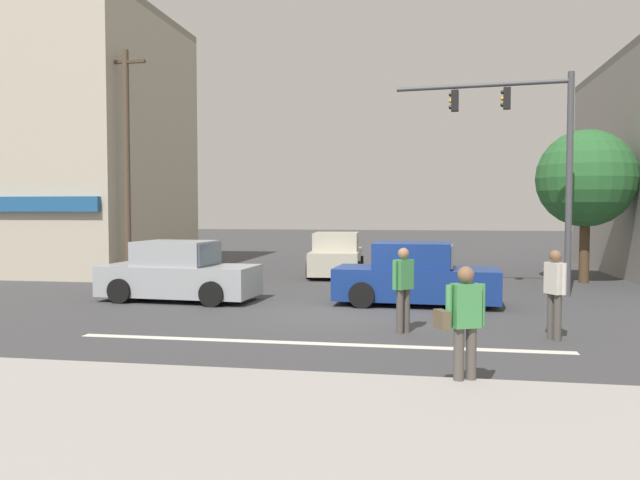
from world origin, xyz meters
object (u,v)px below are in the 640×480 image
Objects in this scene: street_tree at (586,179)px; sedan_crossing_center at (416,277)px; traffic_light_mast at (532,147)px; sedan_crossing_leftbound at (179,274)px; sedan_crossing_rightbound at (336,256)px; pedestrian_foreground_with_bag at (464,321)px; pedestrian_mid_crossing at (555,289)px; pedestrian_far_side at (403,285)px; utility_pole_near_left at (127,162)px.

street_tree reaches higher than sedan_crossing_center.
sedan_crossing_leftbound is (-9.39, -2.67, -3.46)m from traffic_light_mast.
sedan_crossing_rightbound is (-2.98, 6.58, 0.00)m from sedan_crossing_center.
pedestrian_foreground_with_bag is at bearing -109.23° from street_tree.
pedestrian_mid_crossing is at bearing -61.99° from sedan_crossing_rightbound.
traffic_light_mast is at bearing 61.20° from pedestrian_far_side.
sedan_crossing_rightbound is at bearing 145.60° from traffic_light_mast.
utility_pole_near_left is (-15.09, -2.03, 0.59)m from street_tree.
street_tree is 3.01× the size of pedestrian_far_side.
pedestrian_mid_crossing is at bearing -106.12° from street_tree.
sedan_crossing_rightbound is 2.52× the size of pedestrian_foreground_with_bag.
street_tree reaches higher than sedan_crossing_leftbound.
sedan_crossing_rightbound is 11.90m from pedestrian_mid_crossing.
street_tree is 0.81× the size of traffic_light_mast.
sedan_crossing_leftbound is (3.47, -4.00, -3.31)m from utility_pole_near_left.
pedestrian_foreground_with_bag is (3.74, -14.16, 0.24)m from sedan_crossing_rightbound.
sedan_crossing_leftbound is 2.51× the size of pedestrian_foreground_with_bag.
traffic_light_mast is at bearing 36.80° from sedan_crossing_center.
utility_pole_near_left is 1.85× the size of sedan_crossing_center.
pedestrian_mid_crossing is at bearing -31.80° from utility_pole_near_left.
traffic_light_mast is (12.86, -1.33, 0.16)m from utility_pole_near_left.
pedestrian_foreground_with_bag is (-2.42, -9.95, -3.22)m from traffic_light_mast.
traffic_light_mast reaches higher than sedan_crossing_leftbound.
traffic_light_mast is (-2.23, -3.36, 0.75)m from street_tree.
sedan_crossing_rightbound is at bearing 23.25° from utility_pole_near_left.
sedan_crossing_center is at bearing -143.20° from traffic_light_mast.
pedestrian_foreground_with_bag is 1.00× the size of pedestrian_mid_crossing.
pedestrian_foreground_with_bag is at bearing -103.65° from traffic_light_mast.
sedan_crossing_leftbound is at bearing -115.22° from sedan_crossing_rightbound.
sedan_crossing_center is 2.50× the size of pedestrian_mid_crossing.
utility_pole_near_left is 1.84× the size of sedan_crossing_rightbound.
street_tree is 1.20× the size of sedan_crossing_leftbound.
sedan_crossing_leftbound is (-3.24, -6.88, 0.00)m from sedan_crossing_rightbound.
traffic_light_mast is 5.26m from sedan_crossing_center.
street_tree is at bearing 56.50° from traffic_light_mast.
pedestrian_foreground_with_bag is at bearing -75.22° from sedan_crossing_rightbound.
pedestrian_foreground_with_bag and pedestrian_far_side have the same top height.
pedestrian_mid_crossing is (12.30, -7.62, -3.07)m from utility_pole_near_left.
sedan_crossing_leftbound is at bearing 157.68° from pedestrian_mid_crossing.
street_tree is 1.21× the size of sedan_crossing_center.
sedan_crossing_leftbound is at bearing 150.52° from pedestrian_far_side.
pedestrian_mid_crossing is at bearing -22.32° from sedan_crossing_leftbound.
pedestrian_far_side is at bearing -118.80° from traffic_light_mast.
traffic_light_mast is at bearing -5.91° from utility_pole_near_left.
sedan_crossing_leftbound is 10.08m from pedestrian_foreground_with_bag.
sedan_crossing_center is (-5.40, -5.74, -2.71)m from street_tree.
pedestrian_foreground_with_bag reaches higher than sedan_crossing_leftbound.
sedan_crossing_rightbound is 1.00× the size of sedan_crossing_leftbound.
utility_pole_near_left reaches higher than street_tree.
street_tree is 8.33m from sedan_crossing_center.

